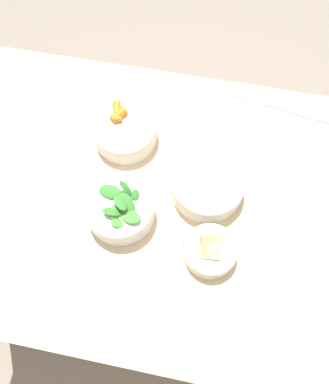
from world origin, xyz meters
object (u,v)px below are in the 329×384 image
at_px(bowl_greens, 120,208).
at_px(bowl_cookies, 210,251).
at_px(bowl_carrots, 125,131).
at_px(bowl_beans_hotdog, 207,186).
at_px(ruler, 287,107).

relative_size(bowl_greens, bowl_cookies, 1.31).
xyz_separation_m(bowl_carrots, bowl_beans_hotdog, (0.23, -0.11, -0.00)).
xyz_separation_m(bowl_beans_hotdog, ruler, (0.18, 0.29, -0.03)).
height_order(bowl_greens, bowl_cookies, bowl_greens).
distance_m(bowl_carrots, bowl_cookies, 0.37).
relative_size(bowl_beans_hotdog, bowl_cookies, 1.42).
bearing_deg(ruler, bowl_carrots, -156.40).
xyz_separation_m(bowl_greens, bowl_beans_hotdog, (0.19, 0.10, -0.01)).
xyz_separation_m(bowl_beans_hotdog, bowl_cookies, (0.03, -0.16, -0.00)).
relative_size(bowl_carrots, bowl_beans_hotdog, 0.93).
bearing_deg(bowl_beans_hotdog, bowl_cookies, -78.97).
height_order(bowl_cookies, ruler, bowl_cookies).
distance_m(bowl_cookies, ruler, 0.47).
bearing_deg(bowl_greens, ruler, 46.58).
height_order(bowl_beans_hotdog, ruler, bowl_beans_hotdog).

